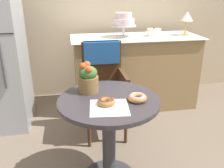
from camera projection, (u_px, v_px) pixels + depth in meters
cafe_table at (109, 125)px, 1.77m from camera, size 0.72×0.72×0.72m
wicker_chair at (103, 74)px, 2.41m from camera, size 0.42×0.45×0.95m
paper_napkin at (109, 108)px, 1.56m from camera, size 0.27×0.27×0.00m
donut_front at (106, 101)px, 1.60m from camera, size 0.12×0.12×0.05m
donut_mid at (137, 97)px, 1.65m from camera, size 0.13×0.13×0.04m
flower_vase at (88, 78)px, 1.77m from camera, size 0.15×0.15×0.23m
display_counter at (135, 72)px, 3.07m from camera, size 1.56×0.62×0.90m
tiered_cake_stand at (124, 21)px, 2.81m from camera, size 0.30×0.30×0.28m
round_layer_cake at (154, 32)px, 2.92m from camera, size 0.17×0.17×0.11m
table_lamp at (187, 17)px, 2.91m from camera, size 0.15×0.15×0.28m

